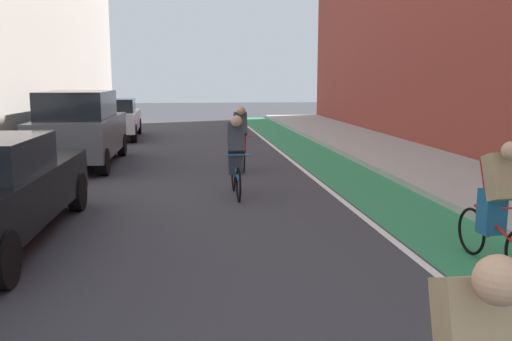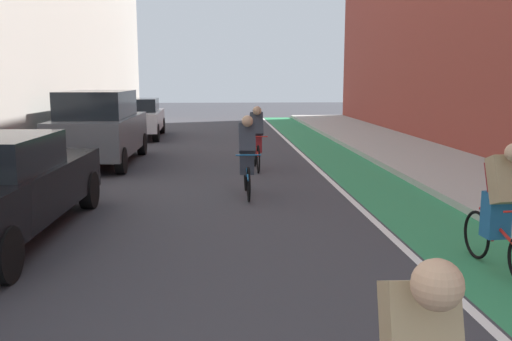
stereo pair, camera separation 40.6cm
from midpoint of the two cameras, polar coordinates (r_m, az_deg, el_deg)
ground_plane at (r=12.48m, az=-6.19°, el=-1.25°), size 80.13×80.13×0.00m
bike_lane_paint at (r=14.90m, az=7.04°, el=0.50°), size 1.60×36.42×0.00m
lane_divider_stripe at (r=14.70m, az=3.64°, el=0.44°), size 0.12×36.42×0.00m
sidewalk_right at (r=15.63m, az=15.44°, el=0.91°), size 3.10×36.42×0.14m
parked_suv_gray at (r=15.49m, az=-18.41°, el=4.22°), size 1.95×4.57×1.98m
parked_sedan_white at (r=22.12m, az=-15.03°, el=5.23°), size 2.04×4.26×1.53m
cyclist_mid at (r=7.30m, az=22.14°, el=-2.89°), size 0.48×1.68×1.59m
cyclist_trailing at (r=10.87m, az=-3.17°, el=1.52°), size 0.48×1.72×1.62m
cyclist_far at (r=14.03m, az=-2.45°, el=3.51°), size 0.48×1.75×1.63m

